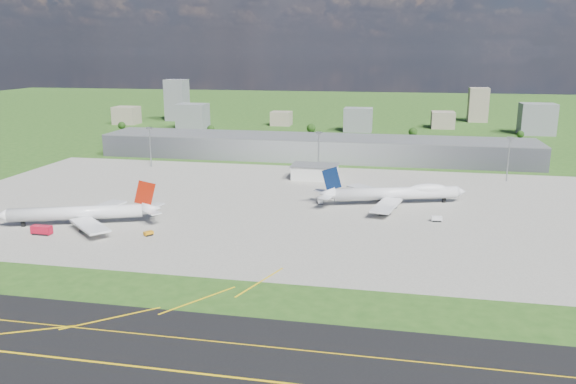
% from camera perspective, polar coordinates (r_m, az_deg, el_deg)
% --- Properties ---
extents(ground, '(1400.00, 1400.00, 0.00)m').
position_cam_1_polar(ground, '(381.62, 2.35, 3.03)').
color(ground, '#285119').
rests_on(ground, ground).
extents(taxiway, '(1400.00, 60.00, 0.06)m').
position_cam_1_polar(taxiway, '(143.78, -14.44, -16.88)').
color(taxiway, black).
rests_on(taxiway, ground).
extents(apron, '(360.00, 190.00, 0.08)m').
position_cam_1_polar(apron, '(274.29, 0.90, -1.35)').
color(apron, gray).
rests_on(apron, ground).
extents(terminal, '(300.00, 42.00, 15.00)m').
position_cam_1_polar(terminal, '(394.89, 2.69, 4.51)').
color(terminal, gray).
rests_on(terminal, ground).
extents(ops_building, '(26.00, 16.00, 8.00)m').
position_cam_1_polar(ops_building, '(330.92, 2.74, 2.02)').
color(ops_building, silver).
rests_on(ops_building, ground).
extents(mast_west, '(3.50, 2.00, 25.90)m').
position_cam_1_polar(mast_west, '(374.14, -13.86, 5.16)').
color(mast_west, gray).
rests_on(mast_west, ground).
extents(mast_center, '(3.50, 2.00, 25.90)m').
position_cam_1_polar(mast_center, '(342.99, 3.13, 4.77)').
color(mast_center, gray).
rests_on(mast_center, ground).
extents(mast_east, '(3.50, 2.00, 25.90)m').
position_cam_1_polar(mast_east, '(345.69, 21.54, 3.88)').
color(mast_east, gray).
rests_on(mast_east, ground).
extents(airliner_red_twin, '(66.76, 50.75, 18.88)m').
position_cam_1_polar(airliner_red_twin, '(258.62, -20.14, -2.04)').
color(airliner_red_twin, silver).
rests_on(airliner_red_twin, ground).
extents(airliner_blue_quad, '(72.77, 55.85, 19.44)m').
position_cam_1_polar(airliner_blue_quad, '(280.22, 10.91, -0.14)').
color(airliner_blue_quad, silver).
rests_on(airliner_blue_quad, ground).
extents(fire_truck, '(8.48, 3.42, 3.72)m').
position_cam_1_polar(fire_truck, '(251.45, -23.74, -3.59)').
color(fire_truck, '#B60D25').
rests_on(fire_truck, ground).
extents(tug_yellow, '(3.84, 4.19, 1.81)m').
position_cam_1_polar(tug_yellow, '(236.10, -13.98, -4.12)').
color(tug_yellow, orange).
rests_on(tug_yellow, ground).
extents(van_white_near, '(3.61, 5.85, 2.74)m').
position_cam_1_polar(van_white_near, '(277.65, 3.27, -0.90)').
color(van_white_near, white).
rests_on(van_white_near, ground).
extents(van_white_far, '(4.75, 2.56, 2.39)m').
position_cam_1_polar(van_white_far, '(256.28, 14.88, -2.67)').
color(van_white_far, white).
rests_on(van_white_far, ground).
extents(bldg_far_w, '(24.00, 20.00, 18.00)m').
position_cam_1_polar(bldg_far_w, '(610.32, -16.09, 7.50)').
color(bldg_far_w, gray).
rests_on(bldg_far_w, ground).
extents(bldg_w, '(28.00, 22.00, 24.00)m').
position_cam_1_polar(bldg_w, '(559.51, -9.65, 7.61)').
color(bldg_w, slate).
rests_on(bldg_w, ground).
extents(bldg_cw, '(20.00, 18.00, 14.00)m').
position_cam_1_polar(bldg_cw, '(576.08, -0.68, 7.48)').
color(bldg_cw, gray).
rests_on(bldg_cw, ground).
extents(bldg_c, '(26.00, 20.00, 22.00)m').
position_cam_1_polar(bldg_c, '(535.16, 7.14, 7.30)').
color(bldg_c, slate).
rests_on(bldg_c, ground).
extents(bldg_ce, '(22.00, 24.00, 16.00)m').
position_cam_1_polar(bldg_ce, '(575.63, 15.44, 7.08)').
color(bldg_ce, gray).
rests_on(bldg_ce, ground).
extents(bldg_e, '(30.00, 22.00, 28.00)m').
position_cam_1_polar(bldg_e, '(557.35, 23.97, 6.79)').
color(bldg_e, slate).
rests_on(bldg_e, ground).
extents(bldg_tall_w, '(22.00, 20.00, 44.00)m').
position_cam_1_polar(bldg_tall_w, '(628.73, -11.22, 9.15)').
color(bldg_tall_w, slate).
rests_on(bldg_tall_w, ground).
extents(bldg_tall_e, '(20.00, 18.00, 36.00)m').
position_cam_1_polar(bldg_tall_e, '(638.17, 18.75, 8.39)').
color(bldg_tall_e, gray).
rests_on(bldg_tall_e, ground).
extents(tree_far_w, '(7.20, 7.20, 8.80)m').
position_cam_1_polar(tree_far_w, '(557.49, -16.54, 6.50)').
color(tree_far_w, '#382314').
rests_on(tree_far_w, ground).
extents(tree_w, '(6.75, 6.75, 8.25)m').
position_cam_1_polar(tree_w, '(517.58, -7.85, 6.37)').
color(tree_w, '#382314').
rests_on(tree_w, ground).
extents(tree_c, '(8.10, 8.10, 9.90)m').
position_cam_1_polar(tree_c, '(510.55, 2.36, 6.49)').
color(tree_c, '#382314').
rests_on(tree_c, ground).
extents(tree_e, '(7.65, 7.65, 9.35)m').
position_cam_1_polar(tree_e, '(500.05, 12.58, 5.97)').
color(tree_e, '#382314').
rests_on(tree_e, ground).
extents(tree_far_e, '(6.30, 6.30, 7.70)m').
position_cam_1_polar(tree_far_e, '(520.30, 22.54, 5.44)').
color(tree_far_e, '#382314').
rests_on(tree_far_e, ground).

